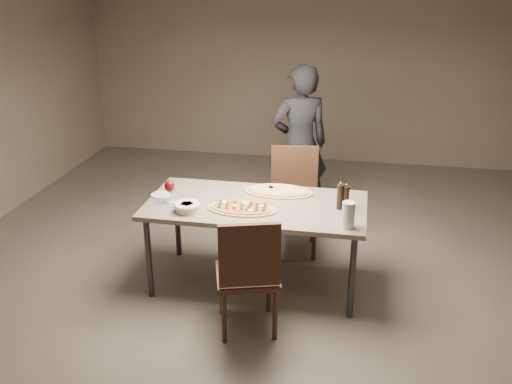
% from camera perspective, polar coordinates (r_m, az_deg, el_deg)
% --- Properties ---
extents(room, '(7.00, 7.00, 7.00)m').
position_cam_1_polar(room, '(4.48, 0.00, 6.55)').
color(room, '#625B54').
rests_on(room, ground).
extents(dining_table, '(1.80, 0.90, 0.75)m').
position_cam_1_polar(dining_table, '(4.71, 0.00, -1.77)').
color(dining_table, slate).
rests_on(dining_table, ground).
extents(zucchini_pizza, '(0.57, 0.31, 0.05)m').
position_cam_1_polar(zucchini_pizza, '(4.56, -1.41, -1.59)').
color(zucchini_pizza, tan).
rests_on(zucchini_pizza, dining_table).
extents(ham_pizza, '(0.59, 0.33, 0.04)m').
position_cam_1_polar(ham_pizza, '(4.91, 2.27, 0.11)').
color(ham_pizza, tan).
rests_on(ham_pizza, dining_table).
extents(bread_basket, '(0.21, 0.21, 0.08)m').
position_cam_1_polar(bread_basket, '(4.55, -6.93, -1.42)').
color(bread_basket, beige).
rests_on(bread_basket, dining_table).
extents(oil_dish, '(0.13, 0.13, 0.02)m').
position_cam_1_polar(oil_dish, '(4.53, -2.50, -1.90)').
color(oil_dish, white).
rests_on(oil_dish, dining_table).
extents(pepper_mill_left, '(0.06, 0.06, 0.22)m').
position_cam_1_polar(pepper_mill_left, '(4.61, 8.99, -0.50)').
color(pepper_mill_left, black).
rests_on(pepper_mill_left, dining_table).
extents(pepper_mill_right, '(0.06, 0.06, 0.23)m').
position_cam_1_polar(pepper_mill_right, '(4.60, 8.41, -0.41)').
color(pepper_mill_right, black).
rests_on(pepper_mill_right, dining_table).
extents(carafe, '(0.10, 0.10, 0.20)m').
position_cam_1_polar(carafe, '(4.28, 9.21, -2.28)').
color(carafe, silver).
rests_on(carafe, dining_table).
extents(wine_glass, '(0.09, 0.09, 0.19)m').
position_cam_1_polar(wine_glass, '(4.72, -8.64, 0.52)').
color(wine_glass, silver).
rests_on(wine_glass, dining_table).
extents(side_plate, '(0.17, 0.17, 0.01)m').
position_cam_1_polar(side_plate, '(4.92, -9.50, -0.27)').
color(side_plate, white).
rests_on(side_plate, dining_table).
extents(chair_near, '(0.56, 0.56, 0.96)m').
position_cam_1_polar(chair_near, '(4.13, -0.78, -7.84)').
color(chair_near, '#3C2419').
rests_on(chair_near, ground).
extents(chair_far, '(0.53, 0.53, 0.99)m').
position_cam_1_polar(chair_far, '(5.43, 3.83, -0.14)').
color(chair_far, '#3C2419').
rests_on(chair_far, ground).
extents(diner, '(0.72, 0.61, 1.67)m').
position_cam_1_polar(diner, '(5.95, 4.38, 4.74)').
color(diner, black).
rests_on(diner, ground).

